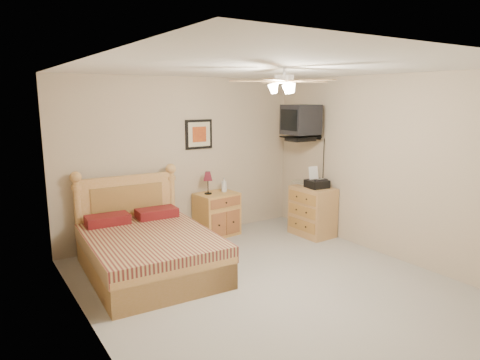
{
  "coord_description": "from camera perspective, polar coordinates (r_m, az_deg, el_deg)",
  "views": [
    {
      "loc": [
        -2.89,
        -3.76,
        2.19
      ],
      "look_at": [
        0.17,
        0.9,
        1.11
      ],
      "focal_mm": 32.0,
      "sensor_mm": 36.0,
      "label": 1
    }
  ],
  "objects": [
    {
      "name": "framed_picture",
      "position": [
        6.79,
        -5.51,
        6.09
      ],
      "size": [
        0.46,
        0.04,
        0.46
      ],
      "primitive_type": "cube",
      "color": "black",
      "rests_on": "wall_back"
    },
    {
      "name": "table_lamp",
      "position": [
        6.74,
        -4.3,
        -0.39
      ],
      "size": [
        0.24,
        0.24,
        0.36
      ],
      "primitive_type": null,
      "rotation": [
        0.0,
        0.0,
        0.3
      ],
      "color": "maroon",
      "rests_on": "nightstand"
    },
    {
      "name": "nightstand",
      "position": [
        6.91,
        -3.12,
        -4.55
      ],
      "size": [
        0.68,
        0.54,
        0.69
      ],
      "primitive_type": "cube",
      "rotation": [
        0.0,
        0.0,
        0.1
      ],
      "color": "#C1893B",
      "rests_on": "ground"
    },
    {
      "name": "bed",
      "position": [
        5.45,
        -12.02,
        -6.1
      ],
      "size": [
        1.55,
        1.97,
        1.23
      ],
      "primitive_type": null,
      "rotation": [
        0.0,
        0.0,
        -0.05
      ],
      "color": "#BE8D3F",
      "rests_on": "ground"
    },
    {
      "name": "magazine_lower",
      "position": [
        7.03,
        7.91,
        -0.56
      ],
      "size": [
        0.22,
        0.28,
        0.02
      ],
      "primitive_type": "imported",
      "rotation": [
        0.0,
        0.0,
        0.09
      ],
      "color": "#B1A38F",
      "rests_on": "dresser"
    },
    {
      "name": "wall_left",
      "position": [
        3.97,
        -19.47,
        -3.4
      ],
      "size": [
        0.04,
        4.5,
        2.5
      ],
      "primitive_type": "cube",
      "color": "tan",
      "rests_on": "ground"
    },
    {
      "name": "dresser",
      "position": [
        6.97,
        9.65,
        -4.13
      ],
      "size": [
        0.49,
        0.68,
        0.79
      ],
      "primitive_type": "cube",
      "rotation": [
        0.0,
        0.0,
        0.03
      ],
      "color": "#A98549",
      "rests_on": "ground"
    },
    {
      "name": "ceiling_fan",
      "position": [
        4.58,
        5.9,
        13.01
      ],
      "size": [
        1.14,
        1.14,
        0.28
      ],
      "primitive_type": null,
      "color": "white",
      "rests_on": "ceiling"
    },
    {
      "name": "lotion_bottle",
      "position": [
        6.88,
        -2.14,
        -0.65
      ],
      "size": [
        0.1,
        0.1,
        0.23
      ],
      "primitive_type": "imported",
      "rotation": [
        0.0,
        0.0,
        -0.16
      ],
      "color": "silver",
      "rests_on": "nightstand"
    },
    {
      "name": "wall_tv",
      "position": [
        6.9,
        9.06,
        7.66
      ],
      "size": [
        0.56,
        0.46,
        0.58
      ],
      "primitive_type": null,
      "color": "black",
      "rests_on": "wall_right"
    },
    {
      "name": "ceiling",
      "position": [
        4.75,
        4.36,
        14.65
      ],
      "size": [
        4.0,
        4.5,
        0.04
      ],
      "primitive_type": "cube",
      "color": "white",
      "rests_on": "ground"
    },
    {
      "name": "floor",
      "position": [
        5.22,
        3.95,
        -13.89
      ],
      "size": [
        4.5,
        4.5,
        0.0
      ],
      "primitive_type": "plane",
      "color": "gray",
      "rests_on": "ground"
    },
    {
      "name": "fax_machine",
      "position": [
        6.83,
        10.24,
        0.32
      ],
      "size": [
        0.34,
        0.36,
        0.33
      ],
      "primitive_type": null,
      "rotation": [
        0.0,
        0.0,
        -0.11
      ],
      "color": "black",
      "rests_on": "dresser"
    },
    {
      "name": "magazine_upper",
      "position": [
        7.05,
        7.89,
        -0.33
      ],
      "size": [
        0.31,
        0.34,
        0.02
      ],
      "primitive_type": "imported",
      "rotation": [
        0.0,
        0.0,
        0.52
      ],
      "color": "gray",
      "rests_on": "magazine_lower"
    },
    {
      "name": "wall_front",
      "position": [
        3.39,
        28.07,
        -6.52
      ],
      "size": [
        4.0,
        0.04,
        2.5
      ],
      "primitive_type": "cube",
      "color": "tan",
      "rests_on": "ground"
    },
    {
      "name": "wall_back",
      "position": [
        6.73,
        -7.57,
        2.83
      ],
      "size": [
        4.0,
        0.04,
        2.5
      ],
      "primitive_type": "cube",
      "color": "tan",
      "rests_on": "ground"
    },
    {
      "name": "wall_right",
      "position": [
        6.24,
        18.92,
        1.68
      ],
      "size": [
        0.04,
        4.5,
        2.5
      ],
      "primitive_type": "cube",
      "color": "tan",
      "rests_on": "ground"
    }
  ]
}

